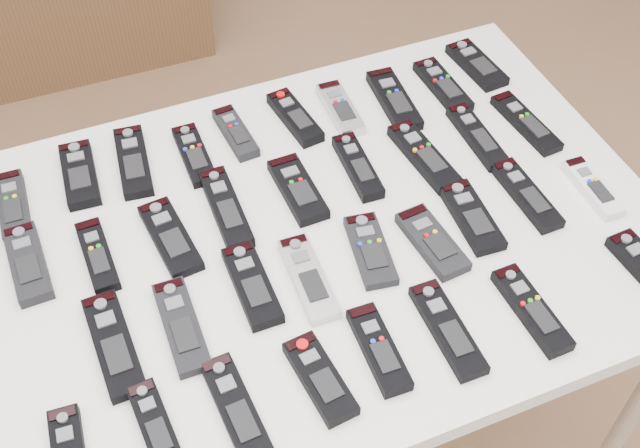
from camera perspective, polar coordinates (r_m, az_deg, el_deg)
name	(u,v)px	position (r m, az deg, el deg)	size (l,w,h in m)	color
ground	(316,426)	(2.12, -0.30, -14.19)	(4.00, 4.00, 0.00)	olive
table	(320,251)	(1.51, 0.00, -1.93)	(1.25, 0.88, 0.78)	white
remote_0	(13,206)	(1.60, -20.98, 1.19)	(0.05, 0.17, 0.02)	black
remote_1	(80,174)	(1.62, -16.72, 3.39)	(0.06, 0.17, 0.02)	black
remote_2	(133,162)	(1.62, -13.14, 4.34)	(0.06, 0.19, 0.02)	black
remote_3	(194,155)	(1.61, -8.93, 4.88)	(0.05, 0.17, 0.02)	black
remote_4	(235,133)	(1.64, -6.03, 6.46)	(0.04, 0.15, 0.02)	black
remote_5	(295,117)	(1.67, -1.79, 7.59)	(0.05, 0.16, 0.02)	black
remote_6	(340,109)	(1.69, 1.45, 8.17)	(0.05, 0.16, 0.02)	#B7B7BC
remote_7	(394,100)	(1.72, 5.29, 8.78)	(0.06, 0.19, 0.02)	black
remote_8	(443,86)	(1.77, 8.72, 9.68)	(0.05, 0.17, 0.02)	black
remote_9	(477,65)	(1.84, 11.08, 11.05)	(0.06, 0.16, 0.02)	black
remote_10	(28,263)	(1.49, -20.06, -2.65)	(0.06, 0.17, 0.02)	black
remote_11	(98,256)	(1.47, -15.54, -2.19)	(0.05, 0.16, 0.02)	black
remote_12	(170,237)	(1.47, -10.60, -0.94)	(0.06, 0.18, 0.02)	black
remote_13	(226,208)	(1.50, -6.70, 1.12)	(0.05, 0.20, 0.02)	black
remote_14	(298,189)	(1.52, -1.59, 2.49)	(0.06, 0.17, 0.02)	black
remote_15	(358,167)	(1.56, 2.70, 4.10)	(0.05, 0.17, 0.02)	black
remote_16	(424,156)	(1.60, 7.38, 4.82)	(0.05, 0.19, 0.02)	black
remote_17	(477,136)	(1.66, 11.10, 6.14)	(0.05, 0.19, 0.02)	black
remote_18	(526,123)	(1.71, 14.43, 6.98)	(0.05, 0.19, 0.02)	black
remote_19	(114,345)	(1.35, -14.45, -8.31)	(0.06, 0.20, 0.02)	black
remote_20	(182,326)	(1.35, -9.82, -7.16)	(0.06, 0.19, 0.02)	black
remote_21	(252,285)	(1.38, -4.85, -4.35)	(0.06, 0.17, 0.02)	black
remote_22	(308,278)	(1.39, -0.83, -3.86)	(0.05, 0.18, 0.02)	#B7B7BC
remote_23	(370,250)	(1.43, 3.61, -1.87)	(0.06, 0.16, 0.02)	black
remote_24	(432,242)	(1.45, 7.99, -1.26)	(0.06, 0.16, 0.02)	black
remote_25	(472,217)	(1.50, 10.74, 0.51)	(0.06, 0.17, 0.02)	black
remote_26	(526,195)	(1.56, 14.47, 2.02)	(0.05, 0.18, 0.02)	black
remote_27	(593,188)	(1.61, 18.83, 2.44)	(0.04, 0.15, 0.02)	silver
remote_29	(156,427)	(1.26, -11.61, -13.94)	(0.04, 0.15, 0.02)	black
remote_30	(237,410)	(1.26, -5.93, -13.01)	(0.05, 0.19, 0.02)	black
remote_31	(320,378)	(1.28, 0.01, -10.91)	(0.06, 0.16, 0.02)	black
remote_32	(379,349)	(1.31, 4.20, -8.86)	(0.05, 0.16, 0.02)	black
remote_33	(448,329)	(1.34, 9.06, -7.40)	(0.05, 0.19, 0.02)	black
remote_34	(532,310)	(1.39, 14.81, -5.92)	(0.05, 0.18, 0.02)	black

